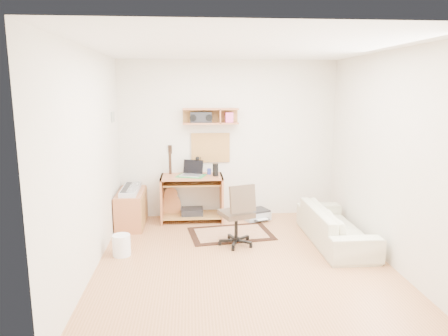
{
  "coord_description": "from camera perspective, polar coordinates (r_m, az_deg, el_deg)",
  "views": [
    {
      "loc": [
        -0.63,
        -4.88,
        2.14
      ],
      "look_at": [
        -0.15,
        1.05,
        1.0
      ],
      "focal_mm": 33.37,
      "sensor_mm": 36.0,
      "label": 1
    }
  ],
  "objects": [
    {
      "name": "wall_shelf",
      "position": [
        6.78,
        -1.85,
        7.12
      ],
      "size": [
        0.9,
        0.25,
        0.26
      ],
      "primitive_type": "cube",
      "color": "#AF663D",
      "rests_on": "back_wall"
    },
    {
      "name": "desk_lamp",
      "position": [
        6.86,
        -3.24,
        0.39
      ],
      "size": [
        0.1,
        0.1,
        0.29
      ],
      "primitive_type": null,
      "color": "black",
      "rests_on": "desk"
    },
    {
      "name": "pencil_cup",
      "position": [
        6.84,
        -2.05,
        -0.47
      ],
      "size": [
        0.07,
        0.07,
        0.1
      ],
      "primitive_type": "cylinder",
      "color": "#323E98",
      "rests_on": "desk"
    },
    {
      "name": "sofa",
      "position": [
        6.07,
        15.06,
        -6.85
      ],
      "size": [
        0.5,
        1.71,
        0.67
      ],
      "primitive_type": "imported",
      "rotation": [
        0.0,
        0.0,
        1.57
      ],
      "color": "#BEB997",
      "rests_on": "floor"
    },
    {
      "name": "task_chair",
      "position": [
        5.75,
        1.68,
        -6.27
      ],
      "size": [
        0.59,
        0.59,
        0.9
      ],
      "primitive_type": null,
      "rotation": [
        0.0,
        0.0,
        0.34
      ],
      "color": "#3C2F23",
      "rests_on": "floor"
    },
    {
      "name": "cork_board",
      "position": [
        6.94,
        -1.86,
        2.8
      ],
      "size": [
        0.64,
        0.03,
        0.49
      ],
      "primitive_type": "cube",
      "color": "tan",
      "rests_on": "back_wall"
    },
    {
      "name": "back_wall",
      "position": [
        6.96,
        0.59,
        3.92
      ],
      "size": [
        3.6,
        0.01,
        2.6
      ],
      "primitive_type": "cube",
      "color": "beige",
      "rests_on": "ground"
    },
    {
      "name": "cabinet",
      "position": [
        6.76,
        -12.58,
        -5.43
      ],
      "size": [
        0.4,
        0.9,
        0.55
      ],
      "primitive_type": "cube",
      "color": "#AF663D",
      "rests_on": "floor"
    },
    {
      "name": "music_keyboard",
      "position": [
        6.68,
        -12.69,
        -2.88
      ],
      "size": [
        0.25,
        0.8,
        0.07
      ],
      "primitive_type": "cube",
      "color": "#B2B5BA",
      "rests_on": "cabinet"
    },
    {
      "name": "waste_basket",
      "position": [
        5.65,
        -13.87,
        -10.23
      ],
      "size": [
        0.31,
        0.31,
        0.28
      ],
      "primitive_type": "cylinder",
      "rotation": [
        0.0,
        0.0,
        -0.42
      ],
      "color": "white",
      "rests_on": "floor"
    },
    {
      "name": "floor",
      "position": [
        5.37,
        2.57,
        -12.72
      ],
      "size": [
        3.6,
        4.0,
        0.01
      ],
      "primitive_type": "cube",
      "color": "#B77B4C",
      "rests_on": "ground"
    },
    {
      "name": "right_wall",
      "position": [
        5.52,
        21.63,
        1.33
      ],
      "size": [
        0.01,
        4.0,
        2.6
      ],
      "primitive_type": "cube",
      "color": "beige",
      "rests_on": "ground"
    },
    {
      "name": "boombox",
      "position": [
        6.77,
        -3.18,
        6.93
      ],
      "size": [
        0.34,
        0.16,
        0.18
      ],
      "primitive_type": "cube",
      "color": "black",
      "rests_on": "wall_shelf"
    },
    {
      "name": "guitar",
      "position": [
        6.92,
        -7.34,
        -1.98
      ],
      "size": [
        0.33,
        0.21,
        1.23
      ],
      "primitive_type": null,
      "rotation": [
        0.0,
        0.0,
        0.02
      ],
      "color": "#B36837",
      "rests_on": "floor"
    },
    {
      "name": "rug",
      "position": [
        6.29,
        0.94,
        -8.96
      ],
      "size": [
        1.3,
        0.96,
        0.02
      ],
      "primitive_type": "cube",
      "rotation": [
        0.0,
        0.0,
        0.14
      ],
      "color": "#C8B186",
      "rests_on": "floor"
    },
    {
      "name": "ceiling",
      "position": [
        4.94,
        2.84,
        16.23
      ],
      "size": [
        3.6,
        4.0,
        0.01
      ],
      "primitive_type": "cube",
      "color": "white",
      "rests_on": "ground"
    },
    {
      "name": "left_wall",
      "position": [
        5.09,
        -17.9,
        0.81
      ],
      "size": [
        0.01,
        4.0,
        2.6
      ],
      "primitive_type": "cube",
      "color": "beige",
      "rests_on": "ground"
    },
    {
      "name": "laptop",
      "position": [
        6.71,
        -4.54,
        -0.05
      ],
      "size": [
        0.42,
        0.42,
        0.25
      ],
      "primitive_type": null,
      "rotation": [
        0.0,
        0.0,
        -0.34
      ],
      "color": "silver",
      "rests_on": "desk"
    },
    {
      "name": "desk",
      "position": [
        6.84,
        -4.4,
        -4.15
      ],
      "size": [
        1.0,
        0.55,
        0.75
      ],
      "primitive_type": null,
      "color": "#AF663D",
      "rests_on": "floor"
    },
    {
      "name": "speaker",
      "position": [
        6.69,
        -1.18,
        -0.25
      ],
      "size": [
        0.09,
        0.09,
        0.2
      ],
      "primitive_type": "cylinder",
      "color": "black",
      "rests_on": "desk"
    },
    {
      "name": "printer",
      "position": [
        6.97,
        4.38,
        -6.33
      ],
      "size": [
        0.5,
        0.45,
        0.16
      ],
      "primitive_type": "cube",
      "rotation": [
        0.0,
        0.0,
        0.38
      ],
      "color": "#A5A8AA",
      "rests_on": "floor"
    },
    {
      "name": "wall_photo",
      "position": [
        6.5,
        -14.99,
        6.77
      ],
      "size": [
        0.02,
        0.2,
        0.15
      ],
      "primitive_type": "cube",
      "color": "#4C8CBF",
      "rests_on": "left_wall"
    }
  ]
}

